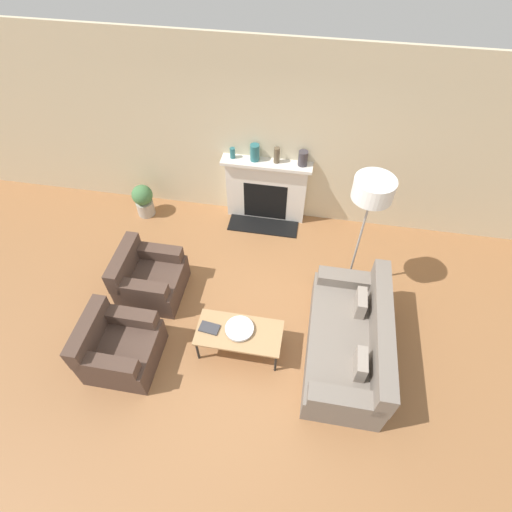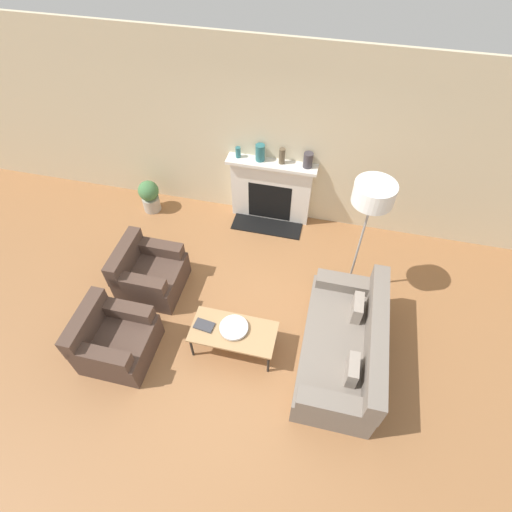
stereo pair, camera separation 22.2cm
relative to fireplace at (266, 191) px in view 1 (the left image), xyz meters
name	(u,v)px [view 1 (the left image)]	position (x,y,z in m)	size (l,w,h in m)	color
ground_plane	(253,343)	(0.22, -2.49, -0.55)	(18.00, 18.00, 0.00)	#99663D
wall_back	(284,140)	(0.22, 0.14, 0.90)	(18.00, 0.06, 2.90)	beige
fireplace	(266,191)	(0.00, 0.00, 0.00)	(1.42, 0.59, 1.13)	silver
couch	(350,342)	(1.45, -2.43, -0.23)	(0.93, 1.89, 0.88)	slate
armchair_near	(119,347)	(-1.40, -2.99, -0.25)	(0.84, 0.84, 0.78)	#4C382D
armchair_far	(149,279)	(-1.40, -1.89, -0.25)	(0.84, 0.84, 0.78)	#4C382D
coffee_table	(239,333)	(0.06, -2.59, -0.16)	(1.08, 0.53, 0.42)	tan
bowl	(239,329)	(0.06, -2.56, -0.10)	(0.36, 0.36, 0.05)	silver
book	(209,328)	(-0.32, -2.60, -0.12)	(0.26, 0.18, 0.02)	#38383D
floor_lamp	(372,194)	(1.44, -1.24, 1.17)	(0.49, 0.49, 1.94)	gray
mantel_vase_left	(233,153)	(-0.54, 0.01, 0.66)	(0.08, 0.08, 0.17)	#28666B
mantel_vase_center_left	(255,153)	(-0.19, 0.01, 0.71)	(0.14, 0.14, 0.26)	#28666B
mantel_vase_center_right	(277,155)	(0.15, 0.01, 0.70)	(0.09, 0.09, 0.25)	brown
mantel_vase_right	(303,158)	(0.54, 0.01, 0.70)	(0.14, 0.14, 0.23)	#3D383D
potted_plant	(143,199)	(-2.06, -0.30, -0.24)	(0.35, 0.35, 0.59)	#B2A899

